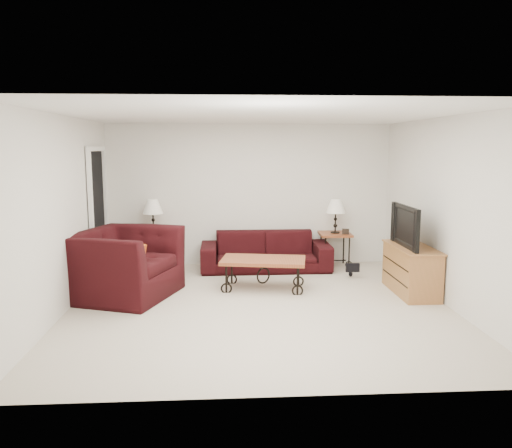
{
  "coord_description": "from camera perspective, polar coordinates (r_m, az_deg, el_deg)",
  "views": [
    {
      "loc": [
        -0.46,
        -6.53,
        2.11
      ],
      "look_at": [
        0.0,
        0.7,
        1.0
      ],
      "focal_mm": 35.73,
      "sensor_mm": 36.0,
      "label": 1
    }
  ],
  "objects": [
    {
      "name": "photo_frame_left",
      "position": [
        8.81,
        -12.5,
        -1.0
      ],
      "size": [
        0.12,
        0.04,
        0.1
      ],
      "primitive_type": "cube",
      "rotation": [
        0.0,
        0.0,
        0.22
      ],
      "color": "black",
      "rests_on": "side_table_left"
    },
    {
      "name": "backpack",
      "position": [
        8.46,
        10.58,
        -4.38
      ],
      "size": [
        0.41,
        0.37,
        0.43
      ],
      "primitive_type": "ellipsoid",
      "rotation": [
        0.0,
        0.0,
        0.43
      ],
      "color": "black",
      "rests_on": "ground"
    },
    {
      "name": "doorway",
      "position": [
        8.49,
        -17.3,
        0.94
      ],
      "size": [
        0.08,
        0.94,
        2.04
      ],
      "primitive_type": "cube",
      "color": "black",
      "rests_on": "ground"
    },
    {
      "name": "television",
      "position": [
        7.57,
        17.05,
        -0.22
      ],
      "size": [
        0.13,
        1.03,
        0.59
      ],
      "primitive_type": "imported",
      "rotation": [
        0.0,
        0.0,
        -1.57
      ],
      "color": "black",
      "rests_on": "tv_stand"
    },
    {
      "name": "ceiling",
      "position": [
        6.56,
        0.4,
        12.12
      ],
      "size": [
        5.0,
        5.0,
        0.0
      ],
      "primitive_type": "plane",
      "color": "white",
      "rests_on": "wall_back"
    },
    {
      "name": "side_table_right",
      "position": [
        9.13,
        8.8,
        -2.85
      ],
      "size": [
        0.57,
        0.57,
        0.6
      ],
      "primitive_type": "cube",
      "rotation": [
        0.0,
        0.0,
        -0.03
      ],
      "color": "brown",
      "rests_on": "ground"
    },
    {
      "name": "sofa",
      "position": [
        8.76,
        1.07,
        -3.06
      ],
      "size": [
        2.21,
        0.86,
        0.64
      ],
      "primitive_type": "imported",
      "color": "black",
      "rests_on": "ground"
    },
    {
      "name": "wall_left",
      "position": [
        6.9,
        -20.82,
        0.98
      ],
      "size": [
        0.02,
        5.0,
        2.5
      ],
      "primitive_type": "cube",
      "color": "silver",
      "rests_on": "ground"
    },
    {
      "name": "wall_front",
      "position": [
        4.15,
        2.81,
        -3.25
      ],
      "size": [
        5.0,
        0.02,
        2.5
      ],
      "primitive_type": "cube",
      "color": "silver",
      "rests_on": "ground"
    },
    {
      "name": "photo_frame_right",
      "position": [
        8.95,
        10.0,
        -0.83
      ],
      "size": [
        0.12,
        0.04,
        0.1
      ],
      "primitive_type": "cube",
      "rotation": [
        0.0,
        0.0,
        -0.24
      ],
      "color": "black",
      "rests_on": "side_table_right"
    },
    {
      "name": "wall_right",
      "position": [
        7.22,
        20.59,
        1.31
      ],
      "size": [
        0.02,
        5.0,
        2.5
      ],
      "primitive_type": "cube",
      "color": "silver",
      "rests_on": "ground"
    },
    {
      "name": "ground",
      "position": [
        6.88,
        0.37,
        -9.15
      ],
      "size": [
        5.0,
        5.0,
        0.0
      ],
      "primitive_type": "plane",
      "color": "#B9AF9E",
      "rests_on": "ground"
    },
    {
      "name": "coffee_table",
      "position": [
        7.6,
        0.83,
        -5.6
      ],
      "size": [
        1.33,
        0.87,
        0.46
      ],
      "primitive_type": "cube",
      "rotation": [
        0.0,
        0.0,
        -0.17
      ],
      "color": "brown",
      "rests_on": "ground"
    },
    {
      "name": "lamp_left",
      "position": [
        8.9,
        -11.45,
        0.77
      ],
      "size": [
        0.36,
        0.36,
        0.61
      ],
      "primitive_type": null,
      "rotation": [
        0.0,
        0.0,
        0.05
      ],
      "color": "black",
      "rests_on": "side_table_left"
    },
    {
      "name": "tv_stand",
      "position": [
        7.7,
        16.98,
        -4.93
      ],
      "size": [
        0.48,
        1.15,
        0.69
      ],
      "primitive_type": "cube",
      "color": "#A5653D",
      "rests_on": "ground"
    },
    {
      "name": "throw_pillow",
      "position": [
        7.34,
        -13.51,
        -4.04
      ],
      "size": [
        0.25,
        0.44,
        0.42
      ],
      "primitive_type": "cube",
      "rotation": [
        0.0,
        0.0,
        1.22
      ],
      "color": "#C84D19",
      "rests_on": "armchair"
    },
    {
      "name": "side_table_left",
      "position": [
        9.0,
        -11.33,
        -3.05
      ],
      "size": [
        0.58,
        0.58,
        0.61
      ],
      "primitive_type": "cube",
      "rotation": [
        0.0,
        0.0,
        0.05
      ],
      "color": "brown",
      "rests_on": "ground"
    },
    {
      "name": "wall_back",
      "position": [
        9.08,
        -0.72,
        3.27
      ],
      "size": [
        5.0,
        0.02,
        2.5
      ],
      "primitive_type": "cube",
      "color": "silver",
      "rests_on": "ground"
    },
    {
      "name": "lamp_right",
      "position": [
        9.03,
        8.89,
        0.87
      ],
      "size": [
        0.35,
        0.35,
        0.6
      ],
      "primitive_type": null,
      "rotation": [
        0.0,
        0.0,
        -0.03
      ],
      "color": "black",
      "rests_on": "side_table_right"
    },
    {
      "name": "armchair",
      "position": [
        7.43,
        -14.57,
        -4.34
      ],
      "size": [
        1.68,
        1.79,
        0.94
      ],
      "primitive_type": "imported",
      "rotation": [
        0.0,
        0.0,
        1.22
      ],
      "color": "black",
      "rests_on": "ground"
    }
  ]
}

